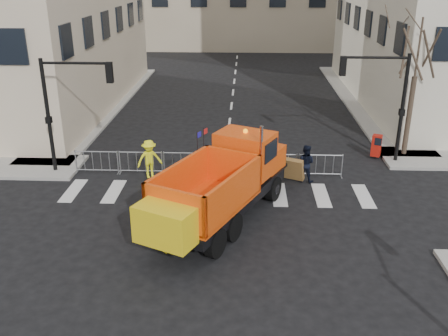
{
  "coord_description": "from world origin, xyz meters",
  "views": [
    {
      "loc": [
        0.98,
        -14.04,
        9.16
      ],
      "look_at": [
        0.25,
        2.5,
        2.41
      ],
      "focal_mm": 40.0,
      "sensor_mm": 36.0,
      "label": 1
    }
  ],
  "objects_px": {
    "cop_b": "(305,163)",
    "cop_c": "(251,163)",
    "worker": "(149,159)",
    "cop_a": "(273,160)",
    "newspaper_box": "(376,146)",
    "plow_truck": "(221,183)"
  },
  "relations": [
    {
      "from": "cop_c",
      "to": "newspaper_box",
      "type": "relative_size",
      "value": 1.54
    },
    {
      "from": "worker",
      "to": "newspaper_box",
      "type": "distance_m",
      "value": 11.44
    },
    {
      "from": "cop_a",
      "to": "cop_c",
      "type": "xyz_separation_m",
      "value": [
        -0.97,
        0.0,
        -0.15
      ]
    },
    {
      "from": "cop_a",
      "to": "newspaper_box",
      "type": "distance_m",
      "value": 6.19
    },
    {
      "from": "cop_c",
      "to": "worker",
      "type": "height_order",
      "value": "worker"
    },
    {
      "from": "plow_truck",
      "to": "cop_c",
      "type": "distance_m",
      "value": 4.29
    },
    {
      "from": "cop_b",
      "to": "worker",
      "type": "xyz_separation_m",
      "value": [
        -7.04,
        -0.2,
        0.17
      ]
    },
    {
      "from": "plow_truck",
      "to": "cop_a",
      "type": "xyz_separation_m",
      "value": [
        2.14,
        4.06,
        -0.61
      ]
    },
    {
      "from": "cop_a",
      "to": "cop_b",
      "type": "bearing_deg",
      "value": 141.29
    },
    {
      "from": "cop_b",
      "to": "cop_c",
      "type": "height_order",
      "value": "cop_b"
    },
    {
      "from": "cop_b",
      "to": "worker",
      "type": "relative_size",
      "value": 0.98
    },
    {
      "from": "cop_a",
      "to": "newspaper_box",
      "type": "bearing_deg",
      "value": 170.83
    },
    {
      "from": "cop_a",
      "to": "worker",
      "type": "bearing_deg",
      "value": -36.65
    },
    {
      "from": "plow_truck",
      "to": "cop_c",
      "type": "relative_size",
      "value": 5.61
    },
    {
      "from": "worker",
      "to": "newspaper_box",
      "type": "xyz_separation_m",
      "value": [
        10.96,
        3.25,
        -0.34
      ]
    },
    {
      "from": "cop_b",
      "to": "newspaper_box",
      "type": "relative_size",
      "value": 1.58
    },
    {
      "from": "cop_a",
      "to": "newspaper_box",
      "type": "xyz_separation_m",
      "value": [
        5.38,
        3.05,
        -0.3
      ]
    },
    {
      "from": "cop_c",
      "to": "newspaper_box",
      "type": "distance_m",
      "value": 7.05
    },
    {
      "from": "cop_c",
      "to": "newspaper_box",
      "type": "bearing_deg",
      "value": 142.2
    },
    {
      "from": "cop_c",
      "to": "worker",
      "type": "distance_m",
      "value": 4.62
    },
    {
      "from": "cop_b",
      "to": "cop_c",
      "type": "relative_size",
      "value": 1.03
    },
    {
      "from": "plow_truck",
      "to": "cop_b",
      "type": "height_order",
      "value": "plow_truck"
    }
  ]
}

